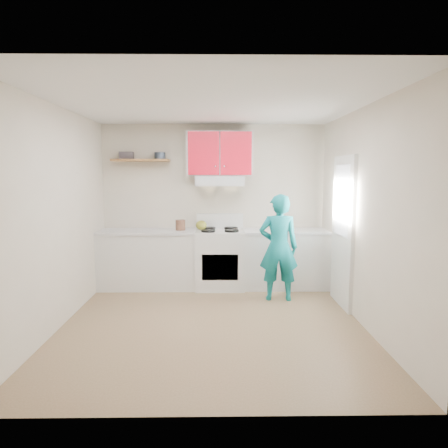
{
  "coord_description": "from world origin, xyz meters",
  "views": [
    {
      "loc": [
        0.07,
        -4.71,
        1.81
      ],
      "look_at": [
        0.15,
        0.55,
        1.15
      ],
      "focal_mm": 32.32,
      "sensor_mm": 36.0,
      "label": 1
    }
  ],
  "objects_px": {
    "kettle": "(201,225)",
    "crock": "(180,226)",
    "tin": "(160,156)",
    "person": "(279,248)",
    "stove": "(220,259)"
  },
  "relations": [
    {
      "from": "tin",
      "to": "person",
      "type": "distance_m",
      "value": 2.37
    },
    {
      "from": "stove",
      "to": "tin",
      "type": "relative_size",
      "value": 5.27
    },
    {
      "from": "tin",
      "to": "crock",
      "type": "xyz_separation_m",
      "value": [
        0.32,
        -0.16,
        -1.1
      ]
    },
    {
      "from": "crock",
      "to": "person",
      "type": "height_order",
      "value": "person"
    },
    {
      "from": "stove",
      "to": "person",
      "type": "xyz_separation_m",
      "value": [
        0.83,
        -0.65,
        0.3
      ]
    },
    {
      "from": "kettle",
      "to": "crock",
      "type": "xyz_separation_m",
      "value": [
        -0.33,
        -0.04,
        -0.0
      ]
    },
    {
      "from": "stove",
      "to": "tin",
      "type": "bearing_deg",
      "value": 169.16
    },
    {
      "from": "kettle",
      "to": "tin",
      "type": "bearing_deg",
      "value": 173.93
    },
    {
      "from": "stove",
      "to": "kettle",
      "type": "relative_size",
      "value": 5.2
    },
    {
      "from": "stove",
      "to": "crock",
      "type": "bearing_deg",
      "value": 177.86
    },
    {
      "from": "tin",
      "to": "kettle",
      "type": "height_order",
      "value": "tin"
    },
    {
      "from": "kettle",
      "to": "crock",
      "type": "bearing_deg",
      "value": -168.69
    },
    {
      "from": "crock",
      "to": "person",
      "type": "relative_size",
      "value": 0.12
    },
    {
      "from": "kettle",
      "to": "stove",
      "type": "bearing_deg",
      "value": -8.28
    },
    {
      "from": "tin",
      "to": "kettle",
      "type": "xyz_separation_m",
      "value": [
        0.65,
        -0.12,
        -1.1
      ]
    }
  ]
}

